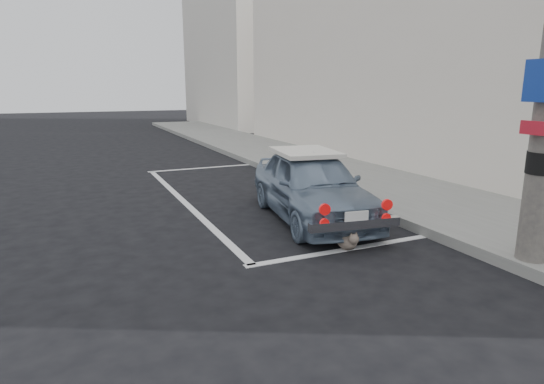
{
  "coord_description": "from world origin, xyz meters",
  "views": [
    {
      "loc": [
        -2.82,
        -5.36,
        2.12
      ],
      "look_at": [
        -0.36,
        0.1,
        0.75
      ],
      "focal_mm": 30.0,
      "sensor_mm": 36.0,
      "label": 1
    }
  ],
  "objects": [
    {
      "name": "pline_side",
      "position": [
        -0.9,
        3.0,
        0.0
      ],
      "size": [
        0.12,
        7.0,
        0.01
      ],
      "primitive_type": "cube",
      "color": "silver",
      "rests_on": "ground"
    },
    {
      "name": "retro_coupe",
      "position": [
        0.76,
        1.0,
        0.57
      ],
      "size": [
        1.82,
        3.5,
        1.13
      ],
      "rotation": [
        0.0,
        0.0,
        -0.15
      ],
      "color": "slate",
      "rests_on": "ground"
    },
    {
      "name": "cat",
      "position": [
        0.48,
        -0.49,
        0.13
      ],
      "size": [
        0.24,
        0.54,
        0.29
      ],
      "rotation": [
        0.0,
        0.0,
        -0.01
      ],
      "color": "#66584E",
      "rests_on": "ground"
    },
    {
      "name": "shop_building",
      "position": [
        6.33,
        4.0,
        3.49
      ],
      "size": [
        3.5,
        18.0,
        7.0
      ],
      "color": "silver",
      "rests_on": "ground"
    },
    {
      "name": "pline_front",
      "position": [
        0.5,
        6.5,
        0.0
      ],
      "size": [
        3.0,
        0.12,
        0.01
      ],
      "primitive_type": "cube",
      "color": "silver",
      "rests_on": "ground"
    },
    {
      "name": "pline_rear",
      "position": [
        0.5,
        -0.5,
        0.0
      ],
      "size": [
        3.0,
        0.12,
        0.01
      ],
      "primitive_type": "cube",
      "color": "silver",
      "rests_on": "ground"
    },
    {
      "name": "ground",
      "position": [
        0.0,
        0.0,
        0.0
      ],
      "size": [
        80.0,
        80.0,
        0.0
      ],
      "primitive_type": "plane",
      "color": "black",
      "rests_on": "ground"
    },
    {
      "name": "building_far",
      "position": [
        6.35,
        20.0,
        4.0
      ],
      "size": [
        3.5,
        10.0,
        8.0
      ],
      "primitive_type": "cube",
      "color": "beige",
      "rests_on": "ground"
    },
    {
      "name": "sidewalk",
      "position": [
        3.2,
        2.0,
        0.07
      ],
      "size": [
        2.8,
        40.0,
        0.15
      ],
      "primitive_type": "cube",
      "color": "slate",
      "rests_on": "ground"
    }
  ]
}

